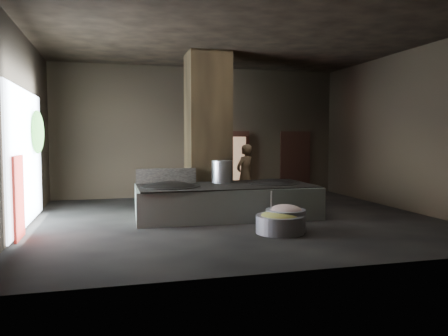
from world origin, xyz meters
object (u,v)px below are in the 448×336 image
object	(u,v)px
stock_pot	(222,172)
meat_basin	(286,220)
wok_left	(170,190)
veg_basin	(280,224)
hearth_platform	(225,201)
cook	(245,175)
wok_right	(273,186)

from	to	relation	value
stock_pot	meat_basin	distance (m)	2.92
wok_left	veg_basin	bearing A→B (deg)	-46.73
hearth_platform	wok_left	distance (m)	1.49
meat_basin	cook	bearing A→B (deg)	85.93
hearth_platform	veg_basin	size ratio (longest dim) A/B	4.42
wok_left	hearth_platform	bearing A→B (deg)	1.97
wok_left	wok_right	bearing A→B (deg)	2.05
hearth_platform	veg_basin	xyz separation A→B (m)	(0.62, -2.25, -0.21)
hearth_platform	stock_pot	xyz separation A→B (m)	(0.05, 0.55, 0.73)
wok_left	stock_pot	distance (m)	1.66
wok_left	meat_basin	size ratio (longest dim) A/B	1.66
hearth_platform	meat_basin	world-z (taller)	hearth_platform
stock_pot	meat_basin	bearing A→B (deg)	-74.04
cook	wok_left	bearing A→B (deg)	2.46
meat_basin	stock_pot	bearing A→B (deg)	105.96
wok_right	cook	distance (m)	1.75
wok_right	cook	bearing A→B (deg)	98.55
wok_left	veg_basin	xyz separation A→B (m)	(2.07, -2.20, -0.56)
meat_basin	hearth_platform	bearing A→B (deg)	110.99
hearth_platform	stock_pot	distance (m)	0.91
cook	veg_basin	world-z (taller)	cook
veg_basin	meat_basin	xyz separation A→B (m)	(0.19, 0.13, 0.05)
stock_pot	meat_basin	size ratio (longest dim) A/B	0.68
veg_basin	meat_basin	size ratio (longest dim) A/B	1.19
meat_basin	veg_basin	bearing A→B (deg)	-145.08
wok_left	meat_basin	bearing A→B (deg)	-42.46
veg_basin	meat_basin	bearing A→B (deg)	34.92
wok_left	cook	world-z (taller)	cook
veg_basin	wok_right	bearing A→B (deg)	72.53
stock_pot	cook	size ratio (longest dim) A/B	0.32
wok_right	stock_pot	xyz separation A→B (m)	(-1.30, 0.50, 0.38)
stock_pot	veg_basin	size ratio (longest dim) A/B	0.58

